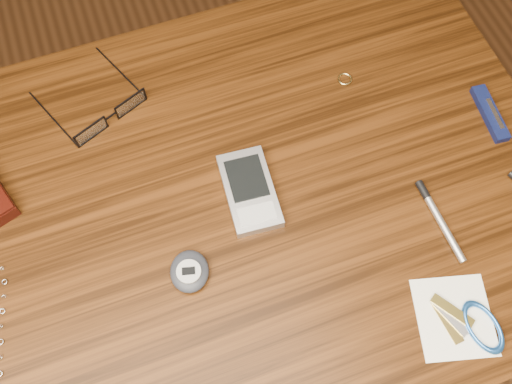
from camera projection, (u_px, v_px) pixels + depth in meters
The scene contains 9 objects.
ground at pixel (239, 318), 1.50m from camera, with size 3.80×3.80×0.00m, color #472814.
desk at pixel (227, 230), 0.91m from camera, with size 1.00×0.70×0.75m.
eyeglasses at pixel (108, 115), 0.86m from camera, with size 0.17×0.17×0.03m.
gold_ring at pixel (345, 79), 0.90m from camera, with size 0.02×0.02×0.00m, color tan.
pda_phone at pixel (249, 190), 0.81m from camera, with size 0.08×0.13×0.02m.
pedometer at pixel (189, 271), 0.76m from camera, with size 0.07×0.07×0.02m.
notepad_keys at pixel (469, 322), 0.74m from camera, with size 0.12×0.13×0.01m.
pocket_knife at pixel (490, 113), 0.87m from camera, with size 0.03×0.10×0.01m.
silver_pen at pixel (437, 214), 0.80m from camera, with size 0.01×0.13×0.01m.
Camera 1 is at (-0.07, -0.32, 1.50)m, focal length 40.00 mm.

